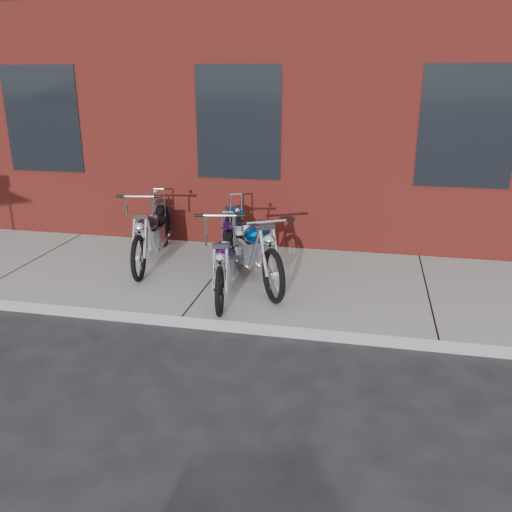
# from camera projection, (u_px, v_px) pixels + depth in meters

# --- Properties ---
(ground) EXTENTS (120.00, 120.00, 0.00)m
(ground) POSITION_uv_depth(u_px,v_px,m) (183.00, 328.00, 6.64)
(ground) COLOR black
(ground) RESTS_ON ground
(sidewalk) EXTENTS (22.00, 3.00, 0.15)m
(sidewalk) POSITION_uv_depth(u_px,v_px,m) (216.00, 279.00, 8.00)
(sidewalk) COLOR gray
(sidewalk) RESTS_ON ground
(building_brick) EXTENTS (22.00, 10.00, 8.00)m
(building_brick) POSITION_uv_depth(u_px,v_px,m) (288.00, 27.00, 12.77)
(building_brick) COLOR maroon
(building_brick) RESTS_ON ground
(chopper_purple) EXTENTS (0.62, 2.14, 1.21)m
(chopper_purple) POSITION_uv_depth(u_px,v_px,m) (225.00, 263.00, 7.28)
(chopper_purple) COLOR black
(chopper_purple) RESTS_ON sidewalk
(chopper_blue) EXTENTS (1.37, 2.21, 1.08)m
(chopper_blue) POSITION_uv_depth(u_px,v_px,m) (251.00, 248.00, 7.71)
(chopper_blue) COLOR black
(chopper_blue) RESTS_ON sidewalk
(chopper_third) EXTENTS (0.64, 2.32, 1.19)m
(chopper_third) POSITION_uv_depth(u_px,v_px,m) (152.00, 235.00, 8.43)
(chopper_third) COLOR black
(chopper_third) RESTS_ON sidewalk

